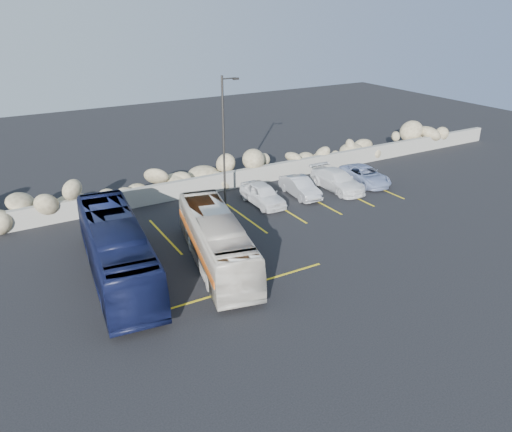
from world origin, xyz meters
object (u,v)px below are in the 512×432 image
vintage_bus (216,240)px  car_d (365,175)px  tour_coach (117,250)px  car_a (263,194)px  lamppost (224,138)px  car_c (337,180)px  car_b (300,187)px

vintage_bus → car_d: 15.21m
vintage_bus → tour_coach: size_ratio=0.89×
car_a → vintage_bus: bearing=-135.9°
lamppost → vintage_bus: (-3.89, -6.71, -3.04)m
tour_coach → lamppost: bearing=39.9°
car_c → tour_coach: bearing=-165.1°
car_a → car_c: car_a is taller
car_b → car_d: (5.38, -0.25, -0.02)m
tour_coach → car_a: tour_coach is taller
car_c → car_b: bearing=174.7°
lamppost → car_a: size_ratio=2.02×
tour_coach → car_a: size_ratio=2.56×
tour_coach → car_b: tour_coach is taller
lamppost → car_b: 6.26m
tour_coach → car_c: size_ratio=2.21×
lamppost → car_d: (10.33, -1.34, -3.70)m
tour_coach → car_c: 16.82m
tour_coach → car_a: bearing=29.5°
lamppost → car_b: size_ratio=2.13×
tour_coach → car_c: bearing=20.9°
car_a → car_b: car_a is taller
lamppost → tour_coach: 10.52m
car_d → car_a: bearing=-176.6°
car_a → car_d: car_a is taller
vintage_bus → car_d: vintage_bus is taller
car_a → car_b: 2.90m
car_c → car_d: bearing=1.3°
lamppost → tour_coach: lamppost is taller
car_a → car_b: bearing=1.3°
lamppost → car_a: 4.31m
lamppost → car_c: 8.75m
vintage_bus → car_b: size_ratio=2.40×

